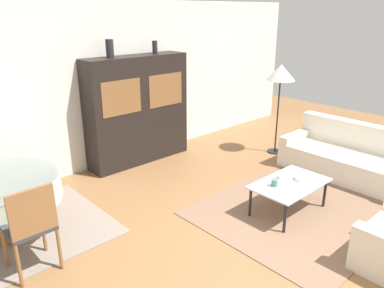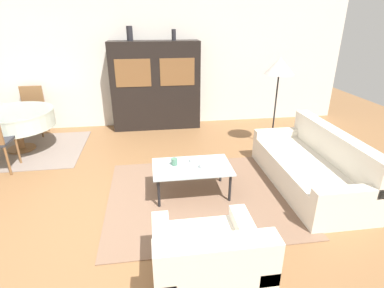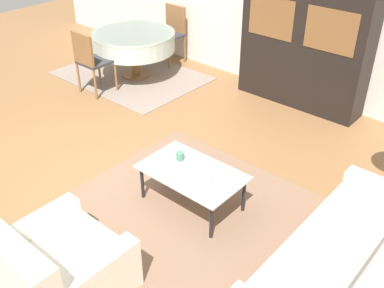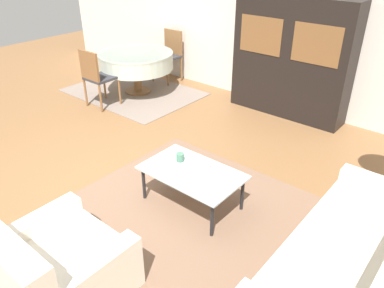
% 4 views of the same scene
% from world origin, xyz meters
% --- Properties ---
extents(ground_plane, '(14.00, 14.00, 0.00)m').
position_xyz_m(ground_plane, '(0.00, 0.00, 0.00)').
color(ground_plane, brown).
extents(wall_back, '(10.00, 0.06, 2.70)m').
position_xyz_m(wall_back, '(0.00, 3.63, 1.35)').
color(wall_back, silver).
rests_on(wall_back, ground_plane).
extents(area_rug, '(2.51, 2.18, 0.01)m').
position_xyz_m(area_rug, '(1.23, 0.43, 0.01)').
color(area_rug, brown).
rests_on(area_rug, ground_plane).
extents(dining_rug, '(2.36, 1.70, 0.01)m').
position_xyz_m(dining_rug, '(-1.87, 2.39, 0.01)').
color(dining_rug, gray).
rests_on(dining_rug, ground_plane).
extents(couch, '(0.92, 2.07, 0.82)m').
position_xyz_m(couch, '(2.85, 0.51, 0.28)').
color(couch, silver).
rests_on(couch, ground_plane).
extents(armchair, '(0.94, 0.91, 0.79)m').
position_xyz_m(armchair, '(1.03, -1.07, 0.28)').
color(armchair, silver).
rests_on(armchair, ground_plane).
extents(coffee_table, '(1.05, 0.65, 0.41)m').
position_xyz_m(coffee_table, '(1.12, 0.52, 0.39)').
color(coffee_table, black).
rests_on(coffee_table, area_rug).
extents(display_cabinet, '(1.86, 0.45, 1.84)m').
position_xyz_m(display_cabinet, '(0.75, 3.36, 0.92)').
color(display_cabinet, black).
rests_on(display_cabinet, ground_plane).
extents(dining_table, '(1.34, 1.34, 0.74)m').
position_xyz_m(dining_table, '(-1.80, 2.45, 0.60)').
color(dining_table, brown).
rests_on(dining_table, dining_rug).
extents(dining_chair_far, '(0.44, 0.44, 0.97)m').
position_xyz_m(dining_chair_far, '(-1.80, 3.34, 0.57)').
color(dining_chair_far, brown).
rests_on(dining_chair_far, dining_rug).
extents(floor_lamp, '(0.51, 0.51, 1.64)m').
position_xyz_m(floor_lamp, '(2.85, 1.95, 1.45)').
color(floor_lamp, black).
rests_on(floor_lamp, ground_plane).
extents(cup, '(0.08, 0.08, 0.09)m').
position_xyz_m(cup, '(0.89, 0.60, 0.47)').
color(cup, '#4C7A60').
rests_on(cup, coffee_table).
extents(bowl, '(0.19, 0.19, 0.06)m').
position_xyz_m(bowl, '(1.31, 0.45, 0.45)').
color(bowl, white).
rests_on(bowl, coffee_table).
extents(bowl_small, '(0.14, 0.14, 0.04)m').
position_xyz_m(bowl_small, '(1.17, 0.66, 0.45)').
color(bowl_small, white).
rests_on(bowl_small, coffee_table).
extents(vase_tall, '(0.12, 0.12, 0.28)m').
position_xyz_m(vase_tall, '(0.28, 3.36, 1.98)').
color(vase_tall, '#232328').
rests_on(vase_tall, display_cabinet).
extents(vase_short, '(0.09, 0.09, 0.21)m').
position_xyz_m(vase_short, '(1.16, 3.36, 1.94)').
color(vase_short, '#232328').
rests_on(vase_short, display_cabinet).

